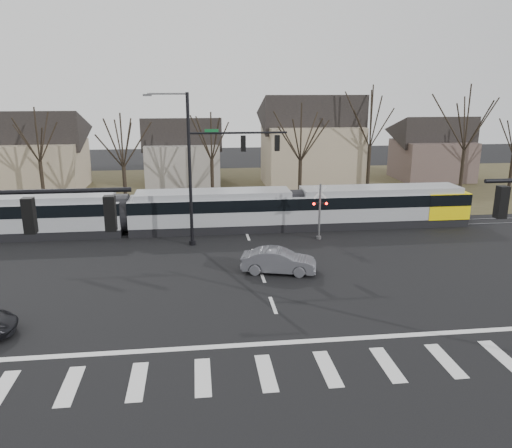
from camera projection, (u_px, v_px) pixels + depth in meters
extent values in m
plane|color=black|center=(280.00, 323.00, 22.92)|extent=(140.00, 140.00, 0.00)
cube|color=#38331E|center=(230.00, 189.00, 53.55)|extent=(140.00, 28.00, 0.01)
cube|color=silver|center=(1.00, 391.00, 17.82)|extent=(0.60, 2.60, 0.01)
cube|color=silver|center=(70.00, 386.00, 18.10)|extent=(0.60, 2.60, 0.01)
cube|color=silver|center=(137.00, 381.00, 18.38)|extent=(0.60, 2.60, 0.01)
cube|color=silver|center=(203.00, 377.00, 18.66)|extent=(0.60, 2.60, 0.01)
cube|color=silver|center=(266.00, 373.00, 18.94)|extent=(0.60, 2.60, 0.01)
cube|color=silver|center=(328.00, 368.00, 19.23)|extent=(0.60, 2.60, 0.01)
cube|color=silver|center=(387.00, 364.00, 19.51)|extent=(0.60, 2.60, 0.01)
cube|color=silver|center=(446.00, 360.00, 19.79)|extent=(0.60, 2.60, 0.01)
cube|color=silver|center=(502.00, 357.00, 20.07)|extent=(0.60, 2.60, 0.01)
cube|color=silver|center=(287.00, 342.00, 21.19)|extent=(28.00, 0.35, 0.01)
cube|color=silver|center=(273.00, 305.00, 24.83)|extent=(0.18, 2.00, 0.01)
cube|color=silver|center=(262.00, 276.00, 28.66)|extent=(0.18, 2.00, 0.01)
cube|color=silver|center=(254.00, 254.00, 32.49)|extent=(0.18, 2.00, 0.01)
cube|color=silver|center=(248.00, 236.00, 36.32)|extent=(0.18, 2.00, 0.01)
cube|color=silver|center=(242.00, 222.00, 40.15)|extent=(0.18, 2.00, 0.01)
cube|color=silver|center=(238.00, 211.00, 43.98)|extent=(0.18, 2.00, 0.01)
cube|color=silver|center=(235.00, 201.00, 47.81)|extent=(0.18, 2.00, 0.01)
cube|color=silver|center=(231.00, 192.00, 51.64)|extent=(0.18, 2.00, 0.01)
cube|color=#59595E|center=(246.00, 232.00, 37.37)|extent=(90.00, 0.12, 0.06)
cube|color=#59595E|center=(244.00, 227.00, 38.71)|extent=(90.00, 0.12, 0.06)
cube|color=gray|center=(27.00, 216.00, 35.98)|extent=(13.50, 2.91, 3.03)
cube|color=black|center=(26.00, 208.00, 35.82)|extent=(13.52, 2.95, 0.88)
cube|color=gray|center=(214.00, 211.00, 37.56)|extent=(12.46, 2.91, 3.03)
cube|color=black|center=(214.00, 203.00, 37.40)|extent=(12.48, 2.95, 0.88)
cube|color=gray|center=(380.00, 206.00, 39.08)|extent=(13.50, 2.91, 3.03)
cube|color=black|center=(380.00, 198.00, 38.92)|extent=(13.52, 2.95, 0.88)
cube|color=#FFE107|center=(441.00, 203.00, 39.65)|extent=(3.32, 2.97, 2.03)
imported|color=#55565D|center=(279.00, 261.00, 29.05)|extent=(3.64, 5.08, 1.43)
cylinder|color=black|center=(14.00, 192.00, 14.14)|extent=(6.50, 0.14, 0.14)
cube|color=black|center=(29.00, 216.00, 14.37)|extent=(0.32, 0.32, 1.05)
sphere|color=#FF0C07|center=(28.00, 205.00, 14.28)|extent=(0.22, 0.22, 0.22)
cube|color=black|center=(110.00, 213.00, 14.63)|extent=(0.32, 0.32, 1.05)
sphere|color=#FF0C07|center=(109.00, 202.00, 14.54)|extent=(0.22, 0.22, 0.22)
cube|color=black|center=(501.00, 202.00, 16.07)|extent=(0.32, 0.32, 1.05)
sphere|color=#FF0C07|center=(503.00, 192.00, 15.98)|extent=(0.22, 0.22, 0.22)
cylinder|color=black|center=(190.00, 171.00, 33.07)|extent=(0.22, 0.22, 10.20)
cylinder|color=black|center=(192.00, 243.00, 34.38)|extent=(0.44, 0.44, 0.30)
cylinder|color=black|center=(238.00, 133.00, 32.79)|extent=(6.50, 0.14, 0.14)
cube|color=#0C5926|center=(212.00, 131.00, 32.55)|extent=(0.90, 0.03, 0.22)
cube|color=black|center=(243.00, 143.00, 33.01)|extent=(0.32, 0.32, 1.05)
sphere|color=#FF0C07|center=(243.00, 138.00, 32.93)|extent=(0.22, 0.22, 0.22)
cube|color=black|center=(277.00, 143.00, 33.28)|extent=(0.32, 0.32, 1.05)
sphere|color=#FF0C07|center=(277.00, 138.00, 33.19)|extent=(0.22, 0.22, 0.22)
cube|color=#59595B|center=(147.00, 95.00, 31.48)|extent=(0.55, 0.22, 0.14)
cylinder|color=#59595B|center=(320.00, 212.00, 35.23)|extent=(0.14, 0.14, 4.00)
cylinder|color=#59595B|center=(319.00, 237.00, 35.73)|extent=(0.36, 0.36, 0.20)
cube|color=silver|center=(320.00, 192.00, 34.86)|extent=(0.95, 0.04, 0.95)
cube|color=silver|center=(320.00, 192.00, 34.86)|extent=(0.95, 0.04, 0.95)
cube|color=black|center=(320.00, 203.00, 35.07)|extent=(1.00, 0.10, 0.12)
sphere|color=#FF0C07|center=(314.00, 204.00, 34.94)|extent=(0.18, 0.18, 0.18)
sphere|color=#FF0C07|center=(326.00, 204.00, 35.05)|extent=(0.18, 0.18, 0.18)
cube|color=gray|center=(39.00, 166.00, 52.47)|extent=(9.00, 8.00, 5.00)
cube|color=gray|center=(183.00, 163.00, 56.21)|extent=(8.00, 7.00, 4.50)
cube|color=gray|center=(311.00, 156.00, 54.71)|extent=(10.00, 8.00, 6.50)
cube|color=#52413C|center=(431.00, 160.00, 58.64)|extent=(8.00, 7.00, 4.50)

